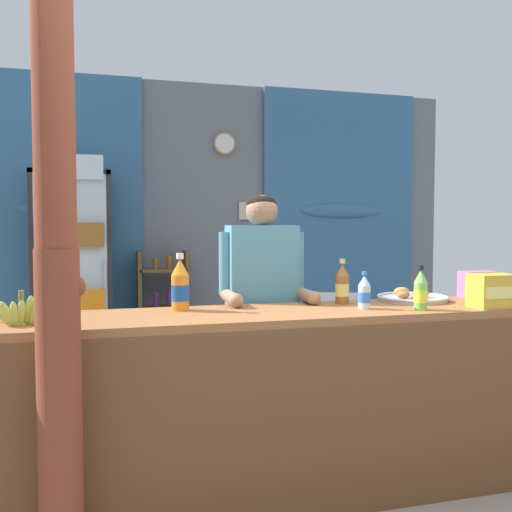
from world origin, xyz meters
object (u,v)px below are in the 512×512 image
at_px(timber_post, 57,263).
at_px(banana_bunch, 22,312).
at_px(shopkeeper, 262,295).
at_px(soda_bottle_water, 364,293).
at_px(soda_bottle_orange_soda, 180,286).
at_px(stall_counter, 263,391).
at_px(snack_box_wafer, 478,284).
at_px(bottle_shelf_rack, 163,311).
at_px(soda_bottle_lime_soda, 421,291).
at_px(soda_bottle_iced_tea, 342,285).
at_px(pastry_tray, 412,297).
at_px(snack_box_choco_powder, 492,291).
at_px(drink_fridge, 74,265).
at_px(plastic_lawn_chair, 334,332).

distance_m(timber_post, banana_bunch, 0.44).
relative_size(shopkeeper, soda_bottle_water, 8.06).
bearing_deg(soda_bottle_orange_soda, stall_counter, -35.19).
bearing_deg(stall_counter, snack_box_wafer, 11.73).
relative_size(bottle_shelf_rack, soda_bottle_lime_soda, 5.09).
distance_m(timber_post, soda_bottle_iced_tea, 1.59).
relative_size(soda_bottle_lime_soda, pastry_tray, 0.57).
distance_m(bottle_shelf_rack, banana_bunch, 2.76).
bearing_deg(soda_bottle_water, snack_box_wafer, 14.90).
xyz_separation_m(soda_bottle_iced_tea, soda_bottle_water, (0.04, -0.21, -0.02)).
bearing_deg(snack_box_choco_powder, soda_bottle_lime_soda, 176.19).
distance_m(drink_fridge, soda_bottle_water, 2.85).
bearing_deg(pastry_tray, bottle_shelf_rack, 118.53).
relative_size(drink_fridge, soda_bottle_water, 10.04).
xyz_separation_m(soda_bottle_iced_tea, banana_bunch, (-1.65, -0.25, -0.05)).
height_order(bottle_shelf_rack, plastic_lawn_chair, bottle_shelf_rack).
relative_size(pastry_tray, banana_bunch, 1.48).
height_order(soda_bottle_lime_soda, banana_bunch, soda_bottle_lime_soda).
relative_size(soda_bottle_lime_soda, snack_box_choco_powder, 1.04).
height_order(shopkeeper, soda_bottle_lime_soda, shopkeeper).
bearing_deg(bottle_shelf_rack, snack_box_choco_powder, -60.31).
relative_size(shopkeeper, soda_bottle_lime_soda, 6.86).
bearing_deg(snack_box_choco_powder, plastic_lawn_chair, 92.44).
height_order(bottle_shelf_rack, snack_box_choco_powder, bottle_shelf_rack).
height_order(soda_bottle_water, soda_bottle_lime_soda, soda_bottle_lime_soda).
relative_size(bottle_shelf_rack, soda_bottle_iced_tea, 4.69).
relative_size(stall_counter, plastic_lawn_chair, 3.69).
relative_size(stall_counter, soda_bottle_orange_soda, 10.56).
xyz_separation_m(bottle_shelf_rack, plastic_lawn_chair, (1.44, -0.73, -0.13)).
bearing_deg(timber_post, snack_box_choco_powder, 6.14).
distance_m(stall_counter, soda_bottle_water, 0.75).
bearing_deg(banana_bunch, plastic_lawn_chair, 39.03).
bearing_deg(stall_counter, pastry_tray, 16.15).
distance_m(plastic_lawn_chair, banana_bunch, 3.01).
bearing_deg(soda_bottle_lime_soda, soda_bottle_water, 157.37).
xyz_separation_m(plastic_lawn_chair, snack_box_choco_powder, (0.08, -1.95, 0.59)).
bearing_deg(shopkeeper, bottle_shelf_rack, 101.05).
height_order(soda_bottle_orange_soda, soda_bottle_lime_soda, soda_bottle_orange_soda).
height_order(stall_counter, drink_fridge, drink_fridge).
bearing_deg(snack_box_wafer, shopkeeper, 170.03).
bearing_deg(stall_counter, bottle_shelf_rack, 95.69).
bearing_deg(pastry_tray, soda_bottle_iced_tea, -177.94).
bearing_deg(snack_box_choco_powder, soda_bottle_iced_tea, 154.58).
bearing_deg(soda_bottle_iced_tea, snack_box_wafer, 1.97).
height_order(soda_bottle_orange_soda, pastry_tray, soda_bottle_orange_soda).
bearing_deg(soda_bottle_iced_tea, soda_bottle_lime_soda, -46.05).
height_order(soda_bottle_iced_tea, soda_bottle_water, soda_bottle_iced_tea).
xyz_separation_m(timber_post, snack_box_wafer, (2.40, 0.61, -0.22)).
bearing_deg(soda_bottle_water, banana_bunch, -178.35).
distance_m(bottle_shelf_rack, plastic_lawn_chair, 1.62).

